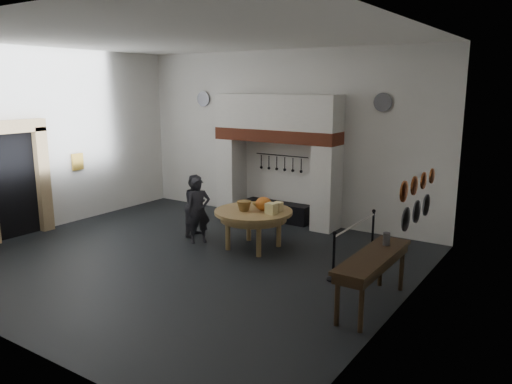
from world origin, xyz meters
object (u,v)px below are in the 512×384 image
Objects in this scene: iron_range at (277,211)px; visitor_near at (198,210)px; side_table at (373,256)px; barrier_post_near at (334,258)px; visitor_far at (196,205)px; work_table at (254,212)px; barrier_post_far at (373,232)px.

visitor_near reaches higher than iron_range.
side_table is 1.29m from barrier_post_near.
visitor_far is 0.68× the size of side_table.
visitor_far is 1.67× the size of barrier_post_near.
visitor_far reaches higher than iron_range.
side_table is (3.31, -1.43, 0.03)m from work_table.
visitor_near is 1.02× the size of visitor_far.
visitor_near is at bearing -147.86° from visitor_far.
work_table is at bearing -71.22° from iron_range.
visitor_near is 4.73m from side_table.
work_table is at bearing 162.00° from barrier_post_near.
visitor_near is at bearing -164.69° from work_table.
visitor_near is (-1.29, -0.35, -0.08)m from work_table.
visitor_near is at bearing 166.83° from side_table.
side_table is (4.60, -1.08, 0.11)m from visitor_near.
visitor_near reaches higher than visitor_far.
visitor_far is (-0.40, 0.40, -0.01)m from visitor_near.
iron_range is 2.77m from visitor_near.
visitor_near reaches higher than barrier_post_near.
visitor_far is (-1.69, 0.05, -0.09)m from work_table.
work_table is at bearing -104.41° from visitor_far.
work_table is 1.93× the size of barrier_post_near.
side_table is at bearing -69.46° from barrier_post_far.
side_table is 2.44× the size of barrier_post_near.
barrier_post_near is (-1.01, 0.68, -0.42)m from side_table.
side_table is at bearing -23.38° from work_table.
iron_range is 3.28m from barrier_post_far.
work_table is (0.79, -2.32, 0.59)m from iron_range.
visitor_far is 1.67× the size of barrier_post_far.
barrier_post_far is (3.09, -1.07, 0.20)m from iron_range.
barrier_post_near is 1.00× the size of barrier_post_far.
visitor_far reaches higher than barrier_post_far.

